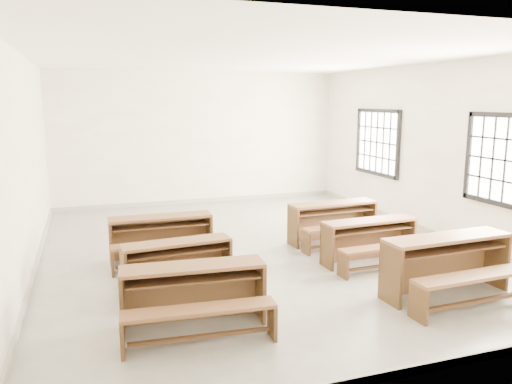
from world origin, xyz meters
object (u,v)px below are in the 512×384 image
object	(u,v)px
desk_set_2	(162,235)
desk_set_4	(371,238)
desk_set_1	(178,262)
desk_set_3	(449,262)
desk_set_0	(194,292)
desk_set_5	(334,219)

from	to	relation	value
desk_set_2	desk_set_4	xyz separation A→B (m)	(3.06, -1.18, -0.02)
desk_set_1	desk_set_4	size ratio (longest dim) A/B	0.98
desk_set_3	desk_set_4	world-z (taller)	desk_set_3
desk_set_2	desk_set_3	size ratio (longest dim) A/B	0.89
desk_set_0	desk_set_5	bearing A→B (deg)	44.22
desk_set_0	desk_set_4	bearing A→B (deg)	27.96
desk_set_2	desk_set_5	size ratio (longest dim) A/B	0.98
desk_set_4	desk_set_1	bearing A→B (deg)	179.60
desk_set_0	desk_set_1	world-z (taller)	desk_set_0
desk_set_4	desk_set_5	size ratio (longest dim) A/B	0.95
desk_set_0	desk_set_5	xyz separation A→B (m)	(3.08, 2.56, 0.00)
desk_set_1	desk_set_4	bearing A→B (deg)	-2.83
desk_set_1	desk_set_2	xyz separation A→B (m)	(-0.03, 1.30, 0.04)
desk_set_0	desk_set_5	size ratio (longest dim) A/B	1.01
desk_set_5	desk_set_3	bearing A→B (deg)	-87.90
desk_set_0	desk_set_2	world-z (taller)	desk_set_2
desk_set_0	desk_set_4	xyz separation A→B (m)	(3.07, 1.34, -0.02)
desk_set_0	desk_set_2	distance (m)	2.52
desk_set_1	desk_set_3	distance (m)	3.54
desk_set_2	desk_set_3	xyz separation A→B (m)	(3.30, -2.67, 0.04)
desk_set_2	desk_set_3	world-z (taller)	desk_set_3
desk_set_0	desk_set_2	bearing A→B (deg)	94.16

